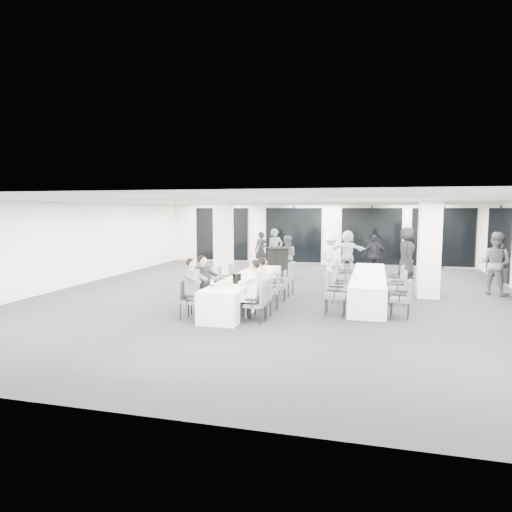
# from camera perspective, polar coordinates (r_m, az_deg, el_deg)

# --- Properties ---
(room) EXTENTS (14.04, 16.04, 2.84)m
(room) POSITION_cam_1_polar(r_m,az_deg,el_deg) (14.19, 7.35, 1.10)
(room) COLOR #232328
(room) RESTS_ON ground
(column_left) EXTENTS (0.60, 0.60, 2.80)m
(column_left) POSITION_cam_1_polar(r_m,az_deg,el_deg) (17.07, -4.09, 1.99)
(column_left) COLOR silver
(column_left) RESTS_ON floor
(column_right) EXTENTS (0.60, 0.60, 2.80)m
(column_right) POSITION_cam_1_polar(r_m,az_deg,el_deg) (14.05, 20.83, 0.76)
(column_right) COLOR silver
(column_right) RESTS_ON floor
(banquet_table_main) EXTENTS (0.90, 5.00, 0.75)m
(banquet_table_main) POSITION_cam_1_polar(r_m,az_deg,el_deg) (12.35, -1.28, -4.32)
(banquet_table_main) COLOR white
(banquet_table_main) RESTS_ON floor
(banquet_table_side) EXTENTS (0.90, 5.00, 0.75)m
(banquet_table_side) POSITION_cam_1_polar(r_m,az_deg,el_deg) (13.28, 13.89, -3.77)
(banquet_table_side) COLOR white
(banquet_table_side) RESTS_ON floor
(cocktail_table) EXTENTS (0.86, 0.86, 1.19)m
(cocktail_table) POSITION_cam_1_polar(r_m,az_deg,el_deg) (16.36, 2.76, -0.98)
(cocktail_table) COLOR black
(cocktail_table) RESTS_ON floor
(chair_main_left_near) EXTENTS (0.50, 0.55, 0.92)m
(chair_main_left_near) POSITION_cam_1_polar(r_m,az_deg,el_deg) (10.78, -8.44, -5.09)
(chair_main_left_near) COLOR #494B50
(chair_main_left_near) RESTS_ON floor
(chair_main_left_second) EXTENTS (0.50, 0.56, 0.97)m
(chair_main_left_second) POSITION_cam_1_polar(r_m,az_deg,el_deg) (11.39, -7.13, -4.34)
(chair_main_left_second) COLOR #494B50
(chair_main_left_second) RESTS_ON floor
(chair_main_left_mid) EXTENTS (0.50, 0.54, 0.90)m
(chair_main_left_mid) POSITION_cam_1_polar(r_m,az_deg,el_deg) (12.34, -5.32, -3.70)
(chair_main_left_mid) COLOR #494B50
(chair_main_left_mid) RESTS_ON floor
(chair_main_left_fourth) EXTENTS (0.56, 0.59, 0.93)m
(chair_main_left_fourth) POSITION_cam_1_polar(r_m,az_deg,el_deg) (13.16, -4.00, -3.00)
(chair_main_left_fourth) COLOR #494B50
(chair_main_left_fourth) RESTS_ON floor
(chair_main_left_far) EXTENTS (0.45, 0.50, 0.86)m
(chair_main_left_far) POSITION_cam_1_polar(r_m,az_deg,el_deg) (14.20, -2.56, -2.51)
(chair_main_left_far) COLOR #494B50
(chair_main_left_far) RESTS_ON floor
(chair_main_right_near) EXTENTS (0.46, 0.51, 0.87)m
(chair_main_right_near) POSITION_cam_1_polar(r_m,az_deg,el_deg) (10.33, 0.24, -5.70)
(chair_main_right_near) COLOR #494B50
(chair_main_right_near) RESTS_ON floor
(chair_main_right_second) EXTENTS (0.48, 0.53, 0.91)m
(chair_main_right_second) POSITION_cam_1_polar(r_m,az_deg,el_deg) (10.84, 0.99, -5.00)
(chair_main_right_second) COLOR #494B50
(chair_main_right_second) RESTS_ON floor
(chair_main_right_mid) EXTENTS (0.55, 0.59, 0.96)m
(chair_main_right_mid) POSITION_cam_1_polar(r_m,az_deg,el_deg) (11.74, 2.11, -4.02)
(chair_main_right_mid) COLOR #494B50
(chair_main_right_mid) RESTS_ON floor
(chair_main_right_fourth) EXTENTS (0.48, 0.52, 0.86)m
(chair_main_right_fourth) POSITION_cam_1_polar(r_m,az_deg,el_deg) (12.78, 3.12, -3.46)
(chair_main_right_fourth) COLOR #494B50
(chair_main_right_fourth) RESTS_ON floor
(chair_main_right_far) EXTENTS (0.56, 0.61, 1.00)m
(chair_main_right_far) POSITION_cam_1_polar(r_m,az_deg,el_deg) (13.57, 3.88, -2.56)
(chair_main_right_far) COLOR #494B50
(chair_main_right_far) RESTS_ON floor
(chair_side_left_near) EXTENTS (0.51, 0.57, 1.01)m
(chair_side_left_near) POSITION_cam_1_polar(r_m,az_deg,el_deg) (11.20, 9.44, -4.43)
(chair_side_left_near) COLOR #494B50
(chair_side_left_near) RESTS_ON floor
(chair_side_left_mid) EXTENTS (0.48, 0.52, 0.86)m
(chair_side_left_mid) POSITION_cam_1_polar(r_m,az_deg,el_deg) (12.79, 10.16, -3.52)
(chair_side_left_mid) COLOR #494B50
(chair_side_left_mid) RESTS_ON floor
(chair_side_left_far) EXTENTS (0.60, 0.64, 1.01)m
(chair_side_left_far) POSITION_cam_1_polar(r_m,az_deg,el_deg) (14.26, 10.61, -2.22)
(chair_side_left_far) COLOR #494B50
(chair_side_left_far) RESTS_ON floor
(chair_side_right_near) EXTENTS (0.51, 0.55, 0.91)m
(chair_side_right_near) POSITION_cam_1_polar(r_m,az_deg,el_deg) (11.31, 17.96, -4.83)
(chair_side_right_near) COLOR #494B50
(chair_side_right_near) RESTS_ON floor
(chair_side_right_mid) EXTENTS (0.47, 0.52, 0.91)m
(chair_side_right_mid) POSITION_cam_1_polar(r_m,az_deg,el_deg) (12.83, 17.59, -3.55)
(chair_side_right_mid) COLOR #494B50
(chair_side_right_mid) RESTS_ON floor
(chair_side_right_far) EXTENTS (0.53, 0.56, 0.89)m
(chair_side_right_far) POSITION_cam_1_polar(r_m,az_deg,el_deg) (14.20, 17.31, -2.70)
(chair_side_right_far) COLOR #494B50
(chair_side_right_far) RESTS_ON floor
(seated_guest_a) EXTENTS (0.50, 0.38, 1.44)m
(seated_guest_a) POSITION_cam_1_polar(r_m,az_deg,el_deg) (10.66, -7.67, -3.63)
(seated_guest_a) COLOR #5B5D63
(seated_guest_a) RESTS_ON floor
(seated_guest_b) EXTENTS (0.50, 0.38, 1.44)m
(seated_guest_b) POSITION_cam_1_polar(r_m,az_deg,el_deg) (11.28, -6.36, -3.08)
(seated_guest_b) COLOR black
(seated_guest_b) RESTS_ON floor
(seated_guest_c) EXTENTS (0.50, 0.38, 1.44)m
(seated_guest_c) POSITION_cam_1_polar(r_m,az_deg,el_deg) (10.31, -0.60, -3.91)
(seated_guest_c) COLOR white
(seated_guest_c) RESTS_ON floor
(seated_guest_d) EXTENTS (0.50, 0.38, 1.44)m
(seated_guest_d) POSITION_cam_1_polar(r_m,az_deg,el_deg) (10.83, 0.17, -3.42)
(seated_guest_d) COLOR white
(seated_guest_d) RESTS_ON floor
(standing_guest_a) EXTENTS (0.93, 0.89, 1.99)m
(standing_guest_a) POSITION_cam_1_polar(r_m,az_deg,el_deg) (18.50, 2.42, 1.06)
(standing_guest_a) COLOR #5B5D63
(standing_guest_a) RESTS_ON floor
(standing_guest_b) EXTENTS (0.92, 0.64, 1.78)m
(standing_guest_b) POSITION_cam_1_polar(r_m,az_deg,el_deg) (17.22, 3.86, 0.32)
(standing_guest_b) COLOR #5B5D63
(standing_guest_b) RESTS_ON floor
(standing_guest_c) EXTENTS (1.16, 1.20, 1.72)m
(standing_guest_c) POSITION_cam_1_polar(r_m,az_deg,el_deg) (18.61, 9.34, 0.58)
(standing_guest_c) COLOR white
(standing_guest_c) RESTS_ON floor
(standing_guest_d) EXTENTS (1.16, 0.80, 1.80)m
(standing_guest_d) POSITION_cam_1_polar(r_m,az_deg,el_deg) (17.79, 14.58, 0.37)
(standing_guest_d) COLOR black
(standing_guest_d) RESTS_ON floor
(standing_guest_e) EXTENTS (0.78, 1.12, 2.15)m
(standing_guest_e) POSITION_cam_1_polar(r_m,az_deg,el_deg) (17.78, 18.31, 0.81)
(standing_guest_e) COLOR black
(standing_guest_e) RESTS_ON floor
(standing_guest_f) EXTENTS (1.86, 1.00, 1.92)m
(standing_guest_f) POSITION_cam_1_polar(r_m,az_deg,el_deg) (18.90, 11.35, 0.95)
(standing_guest_f) COLOR white
(standing_guest_f) RESTS_ON floor
(standing_guest_g) EXTENTS (0.76, 0.67, 1.81)m
(standing_guest_g) POSITION_cam_1_polar(r_m,az_deg,el_deg) (19.38, 0.64, 1.02)
(standing_guest_g) COLOR black
(standing_guest_g) RESTS_ON floor
(standing_guest_h) EXTENTS (1.20, 1.13, 2.14)m
(standing_guest_h) POSITION_cam_1_polar(r_m,az_deg,el_deg) (15.39, 27.77, -0.35)
(standing_guest_h) COLOR #5B5D63
(standing_guest_h) RESTS_ON floor
(ice_bucket_near) EXTENTS (0.22, 0.22, 0.25)m
(ice_bucket_near) POSITION_cam_1_polar(r_m,az_deg,el_deg) (11.20, -2.40, -2.81)
(ice_bucket_near) COLOR black
(ice_bucket_near) RESTS_ON banquet_table_main
(ice_bucket_far) EXTENTS (0.23, 0.23, 0.26)m
(ice_bucket_far) POSITION_cam_1_polar(r_m,az_deg,el_deg) (13.66, 0.04, -1.18)
(ice_bucket_far) COLOR black
(ice_bucket_far) RESTS_ON banquet_table_main
(water_bottle_a) EXTENTS (0.07, 0.07, 0.22)m
(water_bottle_a) POSITION_cam_1_polar(r_m,az_deg,el_deg) (10.38, -5.50, -3.61)
(water_bottle_a) COLOR silver
(water_bottle_a) RESTS_ON banquet_table_main
(water_bottle_b) EXTENTS (0.07, 0.07, 0.22)m
(water_bottle_b) POSITION_cam_1_polar(r_m,az_deg,el_deg) (12.45, -0.36, -1.98)
(water_bottle_b) COLOR silver
(water_bottle_b) RESTS_ON banquet_table_main
(water_bottle_c) EXTENTS (0.07, 0.07, 0.23)m
(water_bottle_c) POSITION_cam_1_polar(r_m,az_deg,el_deg) (14.00, 0.77, -1.07)
(water_bottle_c) COLOR silver
(water_bottle_c) RESTS_ON banquet_table_main
(plate_a) EXTENTS (0.22, 0.22, 0.03)m
(plate_a) POSITION_cam_1_polar(r_m,az_deg,el_deg) (11.05, -3.42, -3.52)
(plate_a) COLOR white
(plate_a) RESTS_ON banquet_table_main
(plate_b) EXTENTS (0.19, 0.19, 0.03)m
(plate_b) POSITION_cam_1_polar(r_m,az_deg,el_deg) (10.73, -3.20, -3.80)
(plate_b) COLOR white
(plate_b) RESTS_ON banquet_table_main
(plate_c) EXTENTS (0.21, 0.21, 0.03)m
(plate_c) POSITION_cam_1_polar(r_m,az_deg,el_deg) (11.61, -2.27, -3.05)
(plate_c) COLOR white
(plate_c) RESTS_ON banquet_table_main
(wine_glass) EXTENTS (0.08, 0.08, 0.22)m
(wine_glass) POSITION_cam_1_polar(r_m,az_deg,el_deg) (10.35, -3.14, -3.31)
(wine_glass) COLOR silver
(wine_glass) RESTS_ON banquet_table_main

